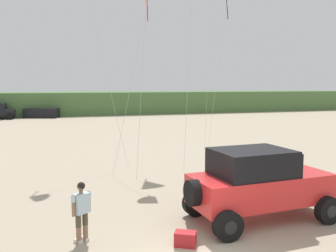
{
  "coord_description": "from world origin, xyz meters",
  "views": [
    {
      "loc": [
        -3.43,
        -7.65,
        4.23
      ],
      "look_at": [
        -0.18,
        3.07,
        2.96
      ],
      "focal_mm": 38.95,
      "sensor_mm": 36.0,
      "label": 1
    }
  ],
  "objects_px": {
    "jeep": "(259,182)",
    "distant_sedan": "(42,113)",
    "person_watching": "(81,209)",
    "cooler_box": "(185,239)"
  },
  "relations": [
    {
      "from": "jeep",
      "to": "person_watching",
      "type": "relative_size",
      "value": 2.96
    },
    {
      "from": "jeep",
      "to": "distant_sedan",
      "type": "distance_m",
      "value": 40.34
    },
    {
      "from": "jeep",
      "to": "distant_sedan",
      "type": "relative_size",
      "value": 1.17
    },
    {
      "from": "person_watching",
      "to": "cooler_box",
      "type": "relative_size",
      "value": 2.98
    },
    {
      "from": "jeep",
      "to": "distant_sedan",
      "type": "xyz_separation_m",
      "value": [
        -7.94,
        39.55,
        -0.6
      ]
    },
    {
      "from": "jeep",
      "to": "person_watching",
      "type": "bearing_deg",
      "value": -179.02
    },
    {
      "from": "cooler_box",
      "to": "distant_sedan",
      "type": "distance_m",
      "value": 40.98
    },
    {
      "from": "person_watching",
      "to": "distant_sedan",
      "type": "distance_m",
      "value": 39.73
    },
    {
      "from": "jeep",
      "to": "person_watching",
      "type": "height_order",
      "value": "jeep"
    },
    {
      "from": "cooler_box",
      "to": "person_watching",
      "type": "bearing_deg",
      "value": -172.73
    }
  ]
}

